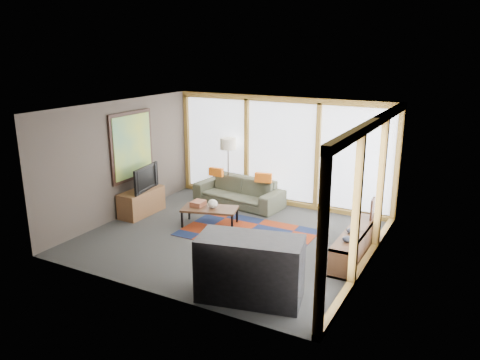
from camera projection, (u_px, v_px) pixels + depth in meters
The scene contains 17 objects.
ground at pixel (231, 237), 9.41m from camera, with size 5.50×5.50×0.00m, color #2D2D2A.
room_envelope at pixel (266, 160), 9.23m from camera, with size 5.52×5.02×2.62m.
rug at pixel (247, 232), 9.64m from camera, with size 2.64×1.70×0.01m, color maroon.
sofa at pixel (239, 192), 11.31m from camera, with size 2.20×0.86×0.64m, color #3E3D2E.
pillow_left at pixel (216, 172), 11.44m from camera, with size 0.37×0.11×0.20m, color #D35E13.
pillow_right at pixel (263, 178), 10.91m from camera, with size 0.40×0.12×0.22m, color #D35E13.
floor_lamp at pixel (228, 169), 11.58m from camera, with size 0.39×0.39×1.55m, color black, non-canonical shape.
coffee_table at pixel (210, 217), 10.00m from camera, with size 1.16×0.58×0.39m, color #372315, non-canonical shape.
book_stack at pixel (198, 203), 10.08m from camera, with size 0.25×0.31×0.10m, color brown.
vase at pixel (213, 204), 9.93m from camera, with size 0.21×0.21×0.19m, color beige.
bookshelf at pixel (355, 243), 8.48m from camera, with size 0.37×2.03×0.51m, color #372315, non-canonical shape.
bowl_a at pixel (348, 239), 7.92m from camera, with size 0.18×0.18×0.09m, color black.
bowl_b at pixel (351, 231), 8.29m from camera, with size 0.17×0.17×0.09m, color black.
shelf_picture at pixel (372, 209), 8.95m from camera, with size 0.04×0.31×0.40m, color black.
tv_console at pixel (142, 202), 10.65m from camera, with size 0.48×1.14×0.57m, color brown.
television at pixel (142, 178), 10.50m from camera, with size 0.99×0.13×0.57m, color black.
bar_counter at pixel (250, 269), 7.00m from camera, with size 1.56×0.73×0.99m, color black.
Camera 1 is at (4.33, -7.59, 3.69)m, focal length 35.00 mm.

